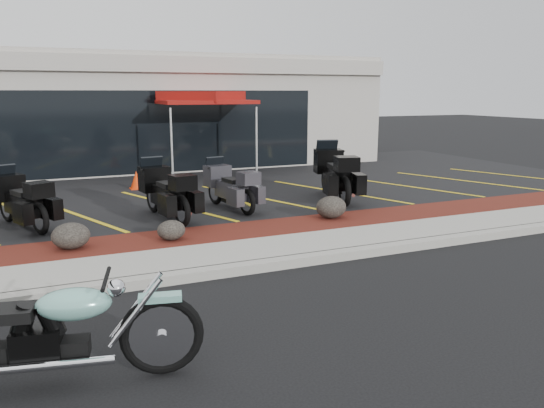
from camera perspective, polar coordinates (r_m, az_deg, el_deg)
name	(u,v)px	position (r m, az deg, el deg)	size (l,w,h in m)	color
ground	(263,293)	(7.52, -0.95, -9.53)	(90.00, 90.00, 0.00)	black
curb	(241,268)	(8.28, -3.32, -6.93)	(24.00, 0.25, 0.15)	gray
sidewalk	(227,256)	(8.91, -4.86, -5.57)	(24.00, 1.20, 0.15)	gray
mulch_bed	(207,238)	(10.01, -7.03, -3.62)	(24.00, 1.20, 0.16)	#3B190D
upper_lot	(152,190)	(15.15, -12.76, 1.49)	(26.00, 9.60, 0.15)	black
dealership_building	(118,112)	(21.13, -16.19, 9.48)	(18.00, 8.16, 4.00)	#A39D93
boulder_left	(71,236)	(9.55, -20.83, -3.22)	(0.63, 0.52, 0.45)	black
boulder_mid	(171,230)	(9.63, -10.79, -2.78)	(0.51, 0.42, 0.36)	black
boulder_right	(331,207)	(11.15, 6.38, -0.34)	(0.66, 0.55, 0.46)	black
hero_cruiser	(161,324)	(5.40, -11.82, -12.49)	(3.08, 0.78, 1.08)	#74B5A8
touring_black_front	(6,193)	(12.00, -26.70, 1.02)	(2.03, 0.78, 1.18)	black
touring_black_mid	(153,185)	(11.88, -12.71, 2.05)	(2.13, 0.81, 1.24)	black
touring_grey	(215,181)	(12.50, -6.14, 2.52)	(1.95, 0.74, 1.13)	#333238
touring_black_rear	(327,167)	(13.87, 5.92, 4.02)	(2.41, 0.92, 1.40)	black
traffic_cone	(136,180)	(14.96, -14.37, 2.52)	(0.35, 0.35, 0.49)	red
popup_canopy	(202,99)	(17.14, -7.52, 11.13)	(2.92, 2.92, 2.62)	silver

